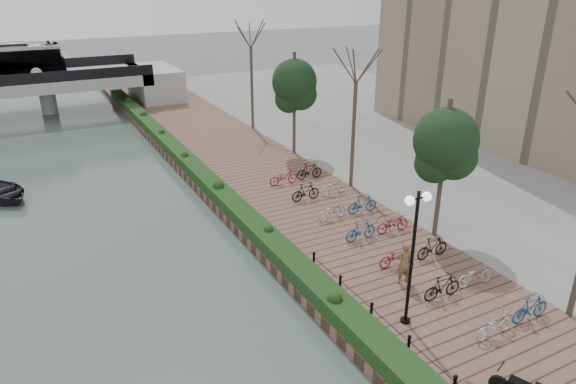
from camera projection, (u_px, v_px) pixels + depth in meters
promenade at (278, 193)px, 29.58m from camera, size 8.00×75.00×0.50m
inland_pavement at (479, 152)px, 36.43m from camera, size 24.00×75.00×0.50m
hedge at (207, 180)px, 29.95m from camera, size 1.10×56.00×0.60m
chain_fence at (430, 366)px, 15.58m from camera, size 0.10×14.10×0.70m
lamppost at (415, 231)px, 16.75m from camera, size 1.02×0.32×5.00m
pedestrian at (404, 263)px, 20.12m from camera, size 0.71×0.52×1.79m
bicycle_parking at (377, 227)px, 23.95m from camera, size 2.40×17.32×1.00m
street_trees at (390, 149)px, 26.03m from camera, size 3.20×37.12×6.80m
boat at (1, 192)px, 29.17m from camera, size 4.76×5.34×0.91m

